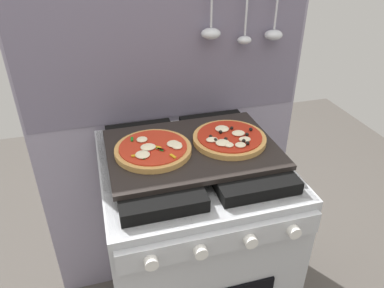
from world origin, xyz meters
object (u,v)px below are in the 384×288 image
(baking_tray, at_px, (192,149))
(pizza_right, at_px, (230,139))
(pizza_left, at_px, (154,150))
(stove, at_px, (192,250))

(baking_tray, height_order, pizza_right, pizza_right)
(baking_tray, xyz_separation_m, pizza_left, (-0.13, -0.00, 0.02))
(baking_tray, height_order, pizza_left, pizza_left)
(baking_tray, bearing_deg, pizza_left, -178.01)
(baking_tray, xyz_separation_m, pizza_right, (0.13, -0.01, 0.02))
(pizza_right, bearing_deg, pizza_left, 179.60)
(pizza_left, bearing_deg, stove, 1.25)
(stove, distance_m, baking_tray, 0.46)
(stove, bearing_deg, pizza_right, -2.02)
(baking_tray, bearing_deg, stove, -90.00)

